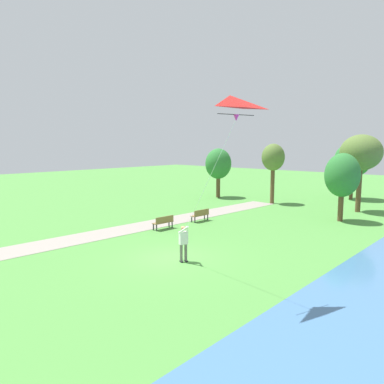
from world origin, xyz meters
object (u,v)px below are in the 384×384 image
Objects in this scene: tree_treeline_left at (218,164)px; tree_behind_path at (342,176)px; park_bench_near_walkway at (164,222)px; flying_kite at (230,110)px; person_kite_flyer at (184,240)px; tree_lakeside_far at (273,158)px; park_bench_far_walkway at (200,214)px; tree_horizon_far at (361,153)px; tree_lakeside_near at (353,160)px.

tree_treeline_left is 1.04× the size of tree_behind_path.
tree_behind_path is (7.54, 10.48, 2.81)m from park_bench_near_walkway.
flying_kite is 1.08× the size of tree_behind_path.
tree_lakeside_far is (-5.88, 18.12, 3.22)m from person_kite_flyer.
flying_kite is 3.50× the size of park_bench_far_walkway.
tree_horizon_far reaches higher than person_kite_flyer.
tree_horizon_far is at bearing -66.75° from tree_lakeside_near.
tree_behind_path is (14.08, -3.42, -0.19)m from tree_treeline_left.
tree_treeline_left is at bearing 115.19° from park_bench_near_walkway.
flying_kite is at bearing -44.07° from park_bench_far_walkway.
tree_behind_path is at bearing -13.65° from tree_treeline_left.
tree_lakeside_far is at bearing 92.13° from park_bench_far_walkway.
flying_kite reaches higher than park_bench_far_walkway.
tree_horizon_far is (13.76, 1.28, 1.31)m from tree_treeline_left.
flying_kite is 28.13m from tree_lakeside_near.
tree_horizon_far is at bearing 93.98° from tree_behind_path.
park_bench_far_walkway is at bearing 135.93° from flying_kite.
tree_treeline_left is at bearing 166.35° from tree_behind_path.
park_bench_near_walkway is 14.68m from tree_lakeside_far.
tree_treeline_left is 0.91× the size of tree_lakeside_far.
person_kite_flyer is at bearing -87.00° from tree_lakeside_near.
tree_treeline_left is 13.54m from tree_lakeside_near.
person_kite_flyer is 26.16m from tree_lakeside_near.
tree_horizon_far reaches higher than tree_behind_path.
tree_lakeside_near is (-5.16, 27.52, -2.69)m from flying_kite.
tree_lakeside_near reaches higher than tree_lakeside_far.
flying_kite reaches higher than tree_lakeside_far.
park_bench_far_walkway is at bearing -136.64° from tree_behind_path.
flying_kite reaches higher than tree_treeline_left.
tree_lakeside_far is (-7.79, 3.71, 0.94)m from tree_behind_path.
flying_kite is at bearing -63.81° from tree_lakeside_far.
tree_lakeside_near is (-2.95, 6.86, -0.81)m from tree_horizon_far.
tree_behind_path is 0.88× the size of tree_lakeside_far.
tree_horizon_far reaches higher than tree_treeline_left.
tree_treeline_left is at bearing -177.36° from tree_lakeside_far.
park_bench_far_walkway is at bearing -87.87° from tree_lakeside_far.
tree_horizon_far is at bearing 64.56° from park_bench_near_walkway.
park_bench_near_walkway is at bearing -125.75° from tree_behind_path.
flying_kite is 22.06m from tree_lakeside_far.
tree_treeline_left is (-12.17, 17.83, 2.47)m from person_kite_flyer.
tree_lakeside_near is (10.81, 8.13, 0.50)m from tree_treeline_left.
tree_lakeside_far reaches higher than tree_treeline_left.
tree_behind_path is at bearing 82.43° from person_kite_flyer.
tree_treeline_left is at bearing 122.74° from park_bench_far_walkway.
person_kite_flyer is 0.36× the size of tree_treeline_left.
tree_lakeside_far is (-9.68, 19.68, -2.44)m from flying_kite.
tree_lakeside_near reaches higher than tree_treeline_left.
park_bench_near_walkway is 17.35m from tree_horizon_far.
flying_kite is 16.43m from tree_behind_path.
tree_behind_path is (7.39, 6.98, 2.81)m from park_bench_far_walkway.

